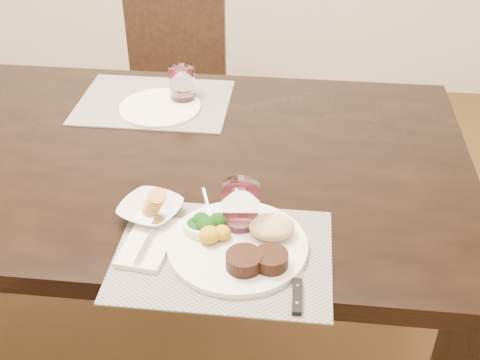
# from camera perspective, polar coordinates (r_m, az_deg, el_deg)

# --- Properties ---
(ground_plane) EXTENTS (4.50, 4.50, 0.00)m
(ground_plane) POSITION_cam_1_polar(r_m,az_deg,el_deg) (2.17, -10.59, -14.14)
(ground_plane) COLOR #452D16
(ground_plane) RESTS_ON ground
(dining_table) EXTENTS (2.00, 1.00, 0.75)m
(dining_table) POSITION_cam_1_polar(r_m,az_deg,el_deg) (1.72, -12.94, 0.61)
(dining_table) COLOR black
(dining_table) RESTS_ON ground
(chair_far) EXTENTS (0.42, 0.42, 0.90)m
(chair_far) POSITION_cam_1_polar(r_m,az_deg,el_deg) (2.58, -6.36, 9.25)
(chair_far) COLOR black
(chair_far) RESTS_ON ground
(placemat_near) EXTENTS (0.46, 0.34, 0.00)m
(placemat_near) POSITION_cam_1_polar(r_m,az_deg,el_deg) (1.29, -1.60, -7.10)
(placemat_near) COLOR gray
(placemat_near) RESTS_ON dining_table
(placemat_far) EXTENTS (0.46, 0.34, 0.00)m
(placemat_far) POSITION_cam_1_polar(r_m,az_deg,el_deg) (1.89, -8.13, 7.34)
(placemat_far) COLOR gray
(placemat_far) RESTS_ON dining_table
(dinner_plate) EXTENTS (0.30, 0.30, 0.05)m
(dinner_plate) POSITION_cam_1_polar(r_m,az_deg,el_deg) (1.29, 0.37, -6.03)
(dinner_plate) COLOR silver
(dinner_plate) RESTS_ON placemat_near
(napkin_fork) EXTENTS (0.12, 0.18, 0.02)m
(napkin_fork) POSITION_cam_1_polar(r_m,az_deg,el_deg) (1.32, -8.61, -5.82)
(napkin_fork) COLOR silver
(napkin_fork) RESTS_ON placemat_near
(steak_knife) EXTENTS (0.02, 0.22, 0.01)m
(steak_knife) POSITION_cam_1_polar(r_m,az_deg,el_deg) (1.22, 5.47, -10.09)
(steak_knife) COLOR silver
(steak_knife) RESTS_ON placemat_near
(cracker_bowl) EXTENTS (0.17, 0.17, 0.06)m
(cracker_bowl) POSITION_cam_1_polar(r_m,az_deg,el_deg) (1.39, -8.45, -2.80)
(cracker_bowl) COLOR silver
(cracker_bowl) RESTS_ON placemat_near
(sauce_ramekin) EXTENTS (0.09, 0.13, 0.07)m
(sauce_ramekin) POSITION_cam_1_polar(r_m,az_deg,el_deg) (1.33, -3.53, -4.60)
(sauce_ramekin) COLOR silver
(sauce_ramekin) RESTS_ON placemat_near
(wine_glass_near) EXTENTS (0.08, 0.08, 0.11)m
(wine_glass_near) POSITION_cam_1_polar(r_m,az_deg,el_deg) (1.33, 0.06, -2.80)
(wine_glass_near) COLOR silver
(wine_glass_near) RESTS_ON placemat_near
(far_plate) EXTENTS (0.24, 0.24, 0.01)m
(far_plate) POSITION_cam_1_polar(r_m,az_deg,el_deg) (1.84, -7.60, 6.82)
(far_plate) COLOR silver
(far_plate) RESTS_ON placemat_far
(wine_glass_far) EXTENTS (0.08, 0.08, 0.11)m
(wine_glass_far) POSITION_cam_1_polar(r_m,az_deg,el_deg) (1.86, -5.49, 8.80)
(wine_glass_far) COLOR silver
(wine_glass_far) RESTS_ON placemat_far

